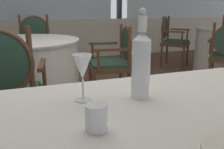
% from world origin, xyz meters
% --- Properties ---
extents(ground_plane, '(14.13, 14.13, 0.00)m').
position_xyz_m(ground_plane, '(0.00, 0.00, 0.00)').
color(ground_plane, brown).
extents(window_wall_far, '(10.87, 0.14, 2.61)m').
position_xyz_m(window_wall_far, '(-0.00, 3.64, 1.05)').
color(window_wall_far, silver).
rests_on(window_wall_far, ground_plane).
extents(water_bottle, '(0.07, 0.07, 0.34)m').
position_xyz_m(water_bottle, '(-0.01, -0.97, 0.91)').
color(water_bottle, white).
rests_on(water_bottle, foreground_table).
extents(wine_glass, '(0.07, 0.07, 0.18)m').
position_xyz_m(wine_glass, '(-0.23, -0.93, 0.90)').
color(wine_glass, white).
rests_on(wine_glass, foreground_table).
extents(water_tumbler, '(0.06, 0.06, 0.08)m').
position_xyz_m(water_tumbler, '(-0.25, -1.17, 0.81)').
color(water_tumbler, white).
rests_on(water_tumbler, foreground_table).
extents(dining_chair_0_3, '(0.66, 0.66, 0.95)m').
position_xyz_m(dining_chair_0_3, '(2.18, 2.16, 0.56)').
color(dining_chair_0_3, brown).
rests_on(dining_chair_0_3, ground_plane).
extents(background_table_2, '(1.20, 1.20, 0.77)m').
position_xyz_m(background_table_2, '(-0.43, 1.04, 0.38)').
color(background_table_2, silver).
rests_on(background_table_2, ground_plane).
extents(dining_chair_2_1, '(0.58, 0.53, 1.00)m').
position_xyz_m(dining_chair_2_1, '(-0.58, 0.02, 0.58)').
color(dining_chair_2_1, brown).
rests_on(dining_chair_2_1, ground_plane).
extents(dining_chair_2_2, '(0.53, 0.58, 0.90)m').
position_xyz_m(dining_chair_2_2, '(0.58, 0.89, 0.53)').
color(dining_chair_2_2, brown).
rests_on(dining_chair_2_2, ground_plane).
extents(dining_chair_2_3, '(0.58, 0.53, 1.00)m').
position_xyz_m(dining_chair_2_3, '(-0.28, 2.06, 0.59)').
color(dining_chair_2_3, brown).
rests_on(dining_chair_2_3, ground_plane).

